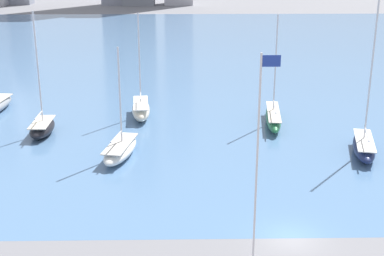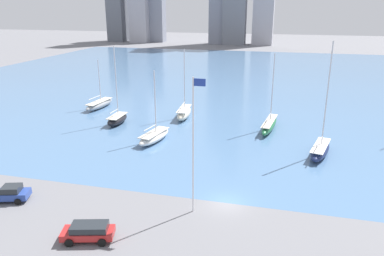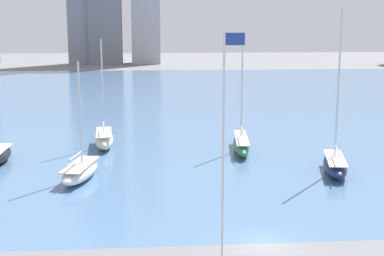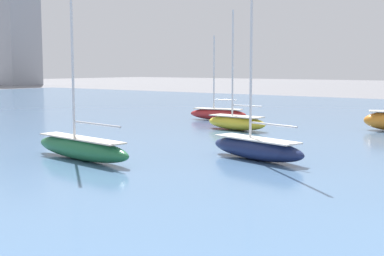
{
  "view_description": "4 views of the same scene",
  "coord_description": "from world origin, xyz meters",
  "px_view_note": "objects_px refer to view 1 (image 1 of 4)",
  "views": [
    {
      "loc": [
        -7.8,
        -33.78,
        19.78
      ],
      "look_at": [
        -6.91,
        12.64,
        4.19
      ],
      "focal_mm": 50.0,
      "sensor_mm": 36.0,
      "label": 1
    },
    {
      "loc": [
        5.17,
        -35.34,
        20.18
      ],
      "look_at": [
        -6.19,
        9.27,
        5.01
      ],
      "focal_mm": 35.0,
      "sensor_mm": 36.0,
      "label": 2
    },
    {
      "loc": [
        -7.26,
        -32.84,
        14.22
      ],
      "look_at": [
        -3.56,
        15.19,
        4.94
      ],
      "focal_mm": 50.0,
      "sensor_mm": 36.0,
      "label": 3
    },
    {
      "loc": [
        -22.13,
        -2.6,
        6.55
      ],
      "look_at": [
        2.7,
        16.27,
        3.01
      ],
      "focal_mm": 50.0,
      "sensor_mm": 36.0,
      "label": 4
    }
  ],
  "objects_px": {
    "sailboat_white": "(120,149)",
    "sailboat_black": "(42,127)",
    "sailboat_navy": "(364,145)",
    "sailboat_green": "(273,117)",
    "flag_pole": "(258,155)",
    "sailboat_cream": "(141,109)"
  },
  "relations": [
    {
      "from": "sailboat_white",
      "to": "sailboat_black",
      "type": "bearing_deg",
      "value": 154.37
    },
    {
      "from": "sailboat_navy",
      "to": "sailboat_green",
      "type": "distance_m",
      "value": 12.49
    },
    {
      "from": "sailboat_black",
      "to": "flag_pole",
      "type": "bearing_deg",
      "value": -51.8
    },
    {
      "from": "sailboat_black",
      "to": "sailboat_green",
      "type": "bearing_deg",
      "value": 6.74
    },
    {
      "from": "sailboat_white",
      "to": "sailboat_black",
      "type": "height_order",
      "value": "sailboat_black"
    },
    {
      "from": "sailboat_cream",
      "to": "sailboat_navy",
      "type": "bearing_deg",
      "value": -33.67
    },
    {
      "from": "sailboat_white",
      "to": "sailboat_black",
      "type": "distance_m",
      "value": 11.76
    },
    {
      "from": "flag_pole",
      "to": "sailboat_white",
      "type": "height_order",
      "value": "flag_pole"
    },
    {
      "from": "sailboat_green",
      "to": "sailboat_navy",
      "type": "bearing_deg",
      "value": -45.92
    },
    {
      "from": "sailboat_white",
      "to": "sailboat_black",
      "type": "relative_size",
      "value": 0.81
    },
    {
      "from": "sailboat_white",
      "to": "sailboat_black",
      "type": "xyz_separation_m",
      "value": [
        -9.47,
        6.97,
        0.08
      ]
    },
    {
      "from": "sailboat_black",
      "to": "sailboat_cream",
      "type": "relative_size",
      "value": 1.08
    },
    {
      "from": "sailboat_navy",
      "to": "sailboat_white",
      "type": "bearing_deg",
      "value": -165.59
    },
    {
      "from": "flag_pole",
      "to": "sailboat_black",
      "type": "relative_size",
      "value": 1.02
    },
    {
      "from": "flag_pole",
      "to": "sailboat_white",
      "type": "bearing_deg",
      "value": 120.44
    },
    {
      "from": "sailboat_green",
      "to": "sailboat_cream",
      "type": "distance_m",
      "value": 16.2
    },
    {
      "from": "flag_pole",
      "to": "sailboat_white",
      "type": "distance_m",
      "value": 22.62
    },
    {
      "from": "sailboat_white",
      "to": "sailboat_cream",
      "type": "height_order",
      "value": "sailboat_cream"
    },
    {
      "from": "sailboat_cream",
      "to": "sailboat_black",
      "type": "bearing_deg",
      "value": -153.08
    },
    {
      "from": "sailboat_navy",
      "to": "sailboat_green",
      "type": "relative_size",
      "value": 1.23
    },
    {
      "from": "sailboat_white",
      "to": "sailboat_green",
      "type": "distance_m",
      "value": 19.85
    },
    {
      "from": "flag_pole",
      "to": "sailboat_green",
      "type": "relative_size",
      "value": 1.09
    }
  ]
}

